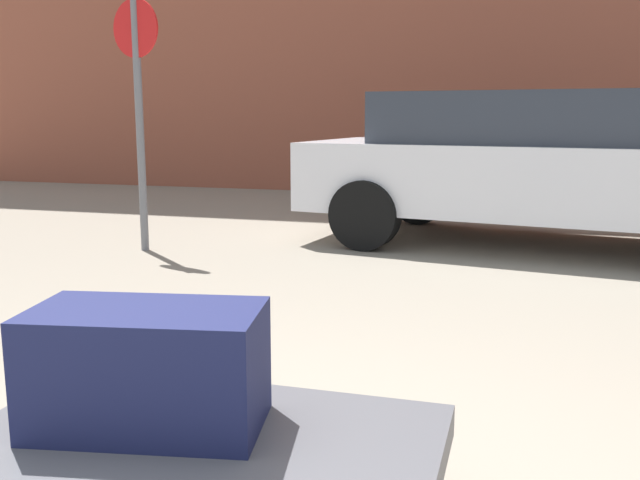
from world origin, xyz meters
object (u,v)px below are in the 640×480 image
object	(u,v)px
luggage_cart	(202,458)
duffel_bag_navy_front_left	(147,368)
no_parking_sign	(138,97)
parked_car	(535,165)

from	to	relation	value
luggage_cart	duffel_bag_navy_front_left	bearing A→B (deg)	173.83
luggage_cart	duffel_bag_navy_front_left	distance (m)	0.30
luggage_cart	no_parking_sign	bearing A→B (deg)	122.02
luggage_cart	parked_car	bearing A→B (deg)	79.73
parked_car	no_parking_sign	xyz separation A→B (m)	(-3.39, -1.22, 0.61)
duffel_bag_navy_front_left	no_parking_sign	world-z (taller)	no_parking_sign
duffel_bag_navy_front_left	parked_car	bearing A→B (deg)	67.80
luggage_cart	no_parking_sign	distance (m)	4.76
parked_car	no_parking_sign	world-z (taller)	no_parking_sign
luggage_cart	no_parking_sign	xyz separation A→B (m)	(-2.45, 3.92, 1.10)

